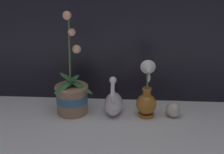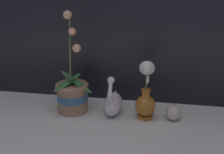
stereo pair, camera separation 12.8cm
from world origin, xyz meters
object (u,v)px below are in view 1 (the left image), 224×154
orchid_potted_plant (72,95)px  glass_sphere (173,110)px  swan_figurine (114,102)px  blue_vase (147,98)px

orchid_potted_plant → glass_sphere: orchid_potted_plant is taller
orchid_potted_plant → glass_sphere: bearing=-1.3°
swan_figurine → blue_vase: (0.16, -0.03, 0.04)m
orchid_potted_plant → glass_sphere: size_ratio=6.72×
glass_sphere → orchid_potted_plant: bearing=178.7°
swan_figurine → glass_sphere: 0.29m
blue_vase → glass_sphere: size_ratio=3.84×
swan_figurine → blue_vase: 0.17m
swan_figurine → orchid_potted_plant: bearing=-178.0°
orchid_potted_plant → glass_sphere: 0.50m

